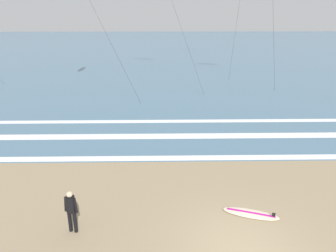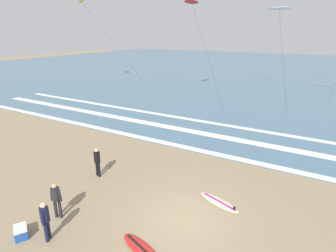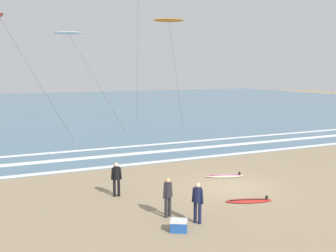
% 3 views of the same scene
% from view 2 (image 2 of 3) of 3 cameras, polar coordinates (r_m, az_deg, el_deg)
% --- Properties ---
extents(ground_plane, '(160.00, 160.00, 0.00)m').
position_cam_2_polar(ground_plane, '(12.08, 3.43, -18.63)').
color(ground_plane, '#937F60').
extents(ocean_surface, '(140.00, 90.00, 0.01)m').
position_cam_2_polar(ocean_surface, '(60.55, 26.16, 10.05)').
color(ocean_surface, slate).
rests_on(ocean_surface, ground).
extents(wave_foam_shoreline, '(59.72, 0.58, 0.01)m').
position_cam_2_polar(wave_foam_shoreline, '(17.34, 16.14, -6.94)').
color(wave_foam_shoreline, white).
rests_on(wave_foam_shoreline, ocean_surface).
extents(wave_foam_mid_break, '(53.99, 0.84, 0.01)m').
position_cam_2_polar(wave_foam_mid_break, '(20.22, 16.23, -3.17)').
color(wave_foam_mid_break, white).
rests_on(wave_foam_mid_break, ocean_surface).
extents(wave_foam_outer_break, '(57.33, 0.58, 0.01)m').
position_cam_2_polar(wave_foam_outer_break, '(22.49, 22.16, -1.60)').
color(wave_foam_outer_break, white).
rests_on(wave_foam_outer_break, ocean_surface).
extents(surfer_background_far, '(0.51, 0.32, 1.60)m').
position_cam_2_polar(surfer_background_far, '(15.15, -14.35, -6.72)').
color(surfer_background_far, black).
rests_on(surfer_background_far, ground).
extents(surfer_mid_group, '(0.51, 0.32, 1.60)m').
position_cam_2_polar(surfer_mid_group, '(12.50, -21.99, -13.43)').
color(surfer_mid_group, '#232328').
rests_on(surfer_mid_group, ground).
extents(surfer_left_far, '(0.34, 0.48, 1.60)m').
position_cam_2_polar(surfer_left_far, '(11.47, -23.92, -16.87)').
color(surfer_left_far, '#141938').
rests_on(surfer_left_far, ground).
extents(surfboard_foreground_flat, '(2.18, 1.24, 0.25)m').
position_cam_2_polar(surfboard_foreground_flat, '(10.78, -5.32, -23.89)').
color(surfboard_foreground_flat, red).
rests_on(surfboard_foreground_flat, ground).
extents(surfboard_left_pile, '(2.18, 1.24, 0.25)m').
position_cam_2_polar(surfboard_left_pile, '(13.17, 10.46, -15.15)').
color(surfboard_left_pile, beige).
rests_on(surfboard_left_pile, ground).
extents(kite_yellow_high_right, '(8.52, 5.57, 11.29)m').
position_cam_2_polar(kite_yellow_high_right, '(41.75, -17.33, 23.15)').
color(kite_yellow_high_right, yellow).
rests_on(kite_yellow_high_right, ground).
extents(kite_white_mid_center, '(5.01, 10.00, 10.10)m').
position_cam_2_polar(kite_white_mid_center, '(37.80, 21.87, 21.41)').
color(kite_white_mid_center, white).
rests_on(kite_white_mid_center, ground).
extents(kite_red_far_left, '(5.60, 4.58, 10.45)m').
position_cam_2_polar(kite_red_far_left, '(31.75, 4.91, 23.96)').
color(kite_red_far_left, red).
rests_on(kite_red_far_left, ground).
extents(cooler_box, '(0.76, 0.70, 0.44)m').
position_cam_2_polar(cooler_box, '(12.43, -27.98, -18.67)').
color(cooler_box, '#1E4C9E').
rests_on(cooler_box, ground).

